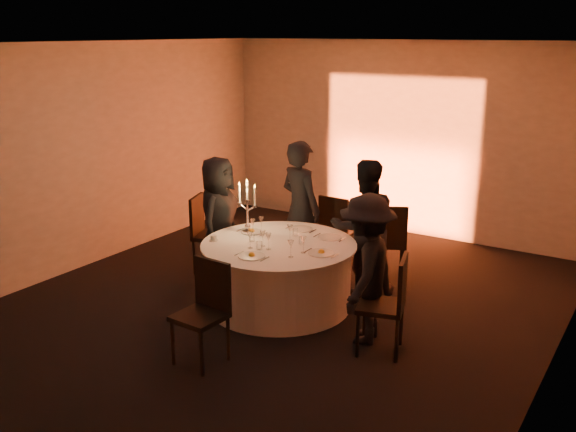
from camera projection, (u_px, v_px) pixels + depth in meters
The scene contains 35 objects.
floor at pixel (279, 305), 7.60m from camera, with size 7.00×7.00×0.00m, color black.
ceiling at pixel (278, 43), 6.76m from camera, with size 7.00×7.00×0.00m, color white.
wall_back at pixel (400, 139), 10.03m from camera, with size 7.00×7.00×0.00m, color #AEAAA1.
wall_left at pixel (94, 155), 8.71m from camera, with size 7.00×7.00×0.00m, color #AEAAA1.
wall_right at pixel (564, 223), 5.65m from camera, with size 7.00×7.00×0.00m, color #AEAAA1.
uplighter_fixture at pixel (388, 232), 10.19m from camera, with size 0.25×0.12×0.10m, color black.
banquet_table at pixel (279, 275), 7.49m from camera, with size 1.80×1.80×0.77m.
chair_left at pixel (206, 229), 8.54m from camera, with size 0.58×0.58×1.03m.
chair_back_left at pixel (337, 227), 8.68m from camera, with size 0.45×0.45×1.01m.
chair_back_right at pixel (388, 238), 8.19m from camera, with size 0.60×0.60×1.03m.
chair_right at pixel (390, 299), 6.33m from camera, with size 0.55×0.55×1.02m.
chair_front at pixel (205, 306), 6.20m from camera, with size 0.47×0.47×1.01m.
guest_left at pixel (218, 219), 8.20m from camera, with size 0.79×0.51×1.62m, color black.
guest_back_left at pixel (300, 209), 8.35m from camera, with size 0.65×0.43×1.79m, color black.
guest_back_right at pixel (364, 228), 7.74m from camera, with size 0.82×0.64×1.68m, color black.
guest_right at pixel (366, 269), 6.54m from camera, with size 1.02×0.58×1.57m, color black.
plate_left at pixel (252, 231), 7.78m from camera, with size 0.36×0.26×0.08m.
plate_back_left at pixel (301, 229), 7.90m from camera, with size 0.35×0.29×0.01m.
plate_back_right at pixel (330, 237), 7.58m from camera, with size 0.35×0.28×0.01m.
plate_right at pixel (321, 252), 7.04m from camera, with size 0.36×0.30×0.08m.
plate_front at pixel (252, 255), 6.94m from camera, with size 0.36×0.29×0.08m.
coffee_cup at pixel (214, 238), 7.47m from camera, with size 0.11×0.11×0.07m.
candelabra at pixel (247, 214), 7.73m from camera, with size 0.28×0.13×0.67m.
wine_glass_a at pixel (291, 245), 6.89m from camera, with size 0.07×0.07×0.19m.
wine_glass_b at pixel (290, 229), 7.45m from camera, with size 0.07×0.07×0.19m.
wine_glass_c at pixel (253, 224), 7.67m from camera, with size 0.07×0.07×0.19m.
wine_glass_d at pixel (250, 237), 7.18m from camera, with size 0.07×0.07×0.19m.
wine_glass_e at pixel (268, 238), 7.14m from camera, with size 0.07×0.07×0.19m.
wine_glass_f at pixel (263, 235), 7.24m from camera, with size 0.07×0.07×0.19m.
wine_glass_g at pixel (303, 241), 7.03m from camera, with size 0.07×0.07×0.19m.
wine_glass_h at pixel (261, 221), 7.77m from camera, with size 0.07×0.07×0.19m.
tumbler_a at pixel (295, 232), 7.64m from camera, with size 0.07×0.07×0.09m, color white.
tumbler_b at pixel (302, 241), 7.34m from camera, with size 0.07×0.07×0.09m, color white.
tumbler_c at pixel (259, 245), 7.18m from camera, with size 0.07×0.07×0.09m, color white.
tumbler_d at pixel (252, 238), 7.44m from camera, with size 0.07×0.07×0.09m, color white.
Camera 1 is at (3.81, -5.87, 3.13)m, focal length 40.00 mm.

